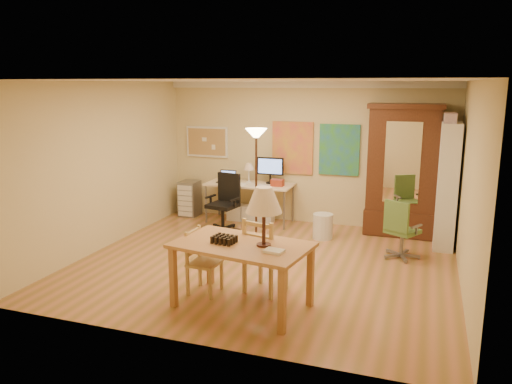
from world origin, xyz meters
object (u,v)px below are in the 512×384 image
(office_chair_black, at_px, (224,216))
(armoire, at_px, (402,179))
(bookshelf, at_px, (447,186))
(dining_table, at_px, (250,232))
(office_chair_green, at_px, (401,243))
(computer_desk, at_px, (252,198))

(office_chair_black, height_order, armoire, armoire)
(office_chair_black, height_order, bookshelf, bookshelf)
(armoire, bearing_deg, dining_table, -112.24)
(office_chair_green, distance_m, bookshelf, 1.33)
(computer_desk, bearing_deg, office_chair_black, -109.46)
(office_chair_black, bearing_deg, bookshelf, 6.12)
(dining_table, relative_size, computer_desk, 1.02)
(bookshelf, bearing_deg, office_chair_black, -173.88)
(armoire, bearing_deg, office_chair_green, -85.82)
(dining_table, xyz_separation_m, office_chair_black, (-1.54, 2.87, -0.67))
(dining_table, distance_m, office_chair_green, 2.98)
(dining_table, height_order, computer_desk, dining_table)
(dining_table, height_order, bookshelf, bookshelf)
(armoire, bearing_deg, computer_desk, -178.35)
(computer_desk, relative_size, office_chair_black, 1.60)
(office_chair_green, bearing_deg, armoire, 94.18)
(office_chair_green, height_order, armoire, armoire)
(dining_table, distance_m, armoire, 4.02)
(office_chair_green, relative_size, bookshelf, 0.45)
(office_chair_green, xyz_separation_m, bookshelf, (0.64, 0.88, 0.77))
(computer_desk, xyz_separation_m, office_chair_green, (2.89, -1.24, -0.22))
(computer_desk, distance_m, office_chair_green, 3.15)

